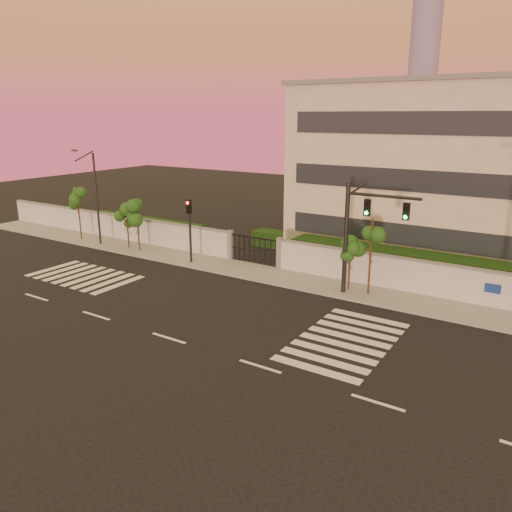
% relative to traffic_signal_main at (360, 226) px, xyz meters
% --- Properties ---
extents(ground, '(120.00, 120.00, 0.00)m').
position_rel_traffic_signal_main_xyz_m(ground, '(-5.29, -9.84, -4.11)').
color(ground, black).
rests_on(ground, ground).
extents(sidewalk, '(60.00, 3.00, 0.15)m').
position_rel_traffic_signal_main_xyz_m(sidewalk, '(-5.29, 0.66, -4.04)').
color(sidewalk, gray).
rests_on(sidewalk, ground).
extents(perimeter_wall, '(60.00, 0.36, 2.20)m').
position_rel_traffic_signal_main_xyz_m(perimeter_wall, '(-5.18, 2.16, -3.04)').
color(perimeter_wall, silver).
rests_on(perimeter_wall, ground).
extents(hedge_row, '(41.00, 4.25, 1.80)m').
position_rel_traffic_signal_main_xyz_m(hedge_row, '(-4.12, 4.90, -3.29)').
color(hedge_row, black).
rests_on(hedge_row, ground).
extents(institutional_building, '(24.40, 12.40, 12.25)m').
position_rel_traffic_signal_main_xyz_m(institutional_building, '(3.71, 12.14, 2.05)').
color(institutional_building, '#B8B29C').
rests_on(institutional_building, ground).
extents(distant_skyscraper, '(16.00, 16.00, 118.00)m').
position_rel_traffic_signal_main_xyz_m(distant_skyscraper, '(-70.29, 270.16, 57.87)').
color(distant_skyscraper, slate).
rests_on(distant_skyscraper, ground).
extents(road_markings, '(57.00, 7.62, 0.02)m').
position_rel_traffic_signal_main_xyz_m(road_markings, '(-6.87, -6.08, -4.10)').
color(road_markings, silver).
rests_on(road_markings, ground).
extents(street_tree_a, '(1.38, 1.10, 4.47)m').
position_rel_traffic_signal_main_xyz_m(street_tree_a, '(-24.00, 0.32, -0.82)').
color(street_tree_a, '#382314').
rests_on(street_tree_a, ground).
extents(street_tree_b, '(1.37, 1.09, 3.44)m').
position_rel_traffic_signal_main_xyz_m(street_tree_b, '(-18.66, 0.48, -1.57)').
color(street_tree_b, '#382314').
rests_on(street_tree_b, ground).
extents(street_tree_c, '(1.37, 1.09, 4.04)m').
position_rel_traffic_signal_main_xyz_m(street_tree_c, '(-17.39, 0.33, -1.14)').
color(street_tree_c, '#382314').
rests_on(street_tree_c, ground).
extents(street_tree_d, '(1.30, 1.03, 3.39)m').
position_rel_traffic_signal_main_xyz_m(street_tree_d, '(-0.71, 0.56, -1.61)').
color(street_tree_d, '#382314').
rests_on(street_tree_d, ground).
extents(street_tree_e, '(1.40, 1.12, 4.51)m').
position_rel_traffic_signal_main_xyz_m(street_tree_e, '(0.53, 0.48, -0.79)').
color(street_tree_e, '#382314').
rests_on(street_tree_e, ground).
extents(traffic_signal_main, '(4.11, 0.39, 6.50)m').
position_rel_traffic_signal_main_xyz_m(traffic_signal_main, '(0.00, 0.00, 0.00)').
color(traffic_signal_main, black).
rests_on(traffic_signal_main, ground).
extents(traffic_signal_secondary, '(0.36, 0.35, 4.65)m').
position_rel_traffic_signal_main_xyz_m(traffic_signal_secondary, '(-12.12, -0.02, -1.16)').
color(traffic_signal_secondary, black).
rests_on(traffic_signal_secondary, ground).
extents(streetlight_west, '(0.45, 1.82, 7.56)m').
position_rel_traffic_signal_main_xyz_m(streetlight_west, '(-21.45, -0.07, -0.03)').
color(streetlight_west, black).
rests_on(streetlight_west, ground).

